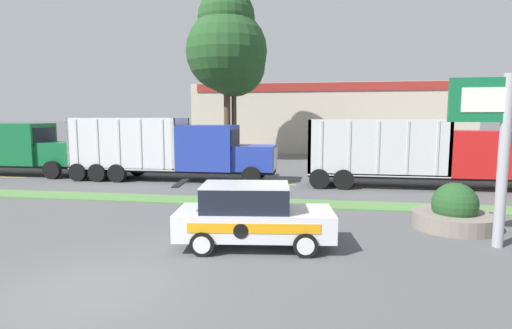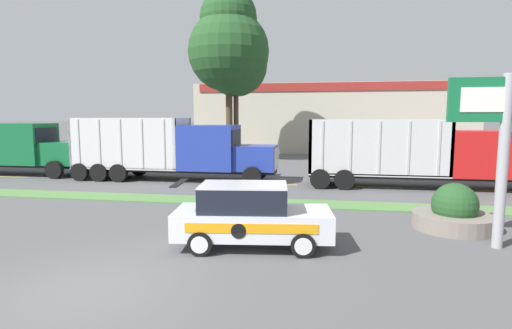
{
  "view_description": "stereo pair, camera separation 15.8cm",
  "coord_description": "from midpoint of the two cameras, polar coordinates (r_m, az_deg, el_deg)",
  "views": [
    {
      "loc": [
        4.67,
        -7.28,
        3.6
      ],
      "look_at": [
        2.1,
        8.63,
        1.69
      ],
      "focal_mm": 28.0,
      "sensor_mm": 36.0,
      "label": 1
    },
    {
      "loc": [
        4.83,
        -7.26,
        3.6
      ],
      "look_at": [
        2.1,
        8.63,
        1.69
      ],
      "focal_mm": 28.0,
      "sensor_mm": 36.0,
      "label": 2
    }
  ],
  "objects": [
    {
      "name": "ground_plane",
      "position": [
        9.4,
        -23.01,
        -16.32
      ],
      "size": [
        600.0,
        600.0,
        0.0
      ],
      "primitive_type": "plane",
      "color": "#515154"
    },
    {
      "name": "dump_truck_trail",
      "position": [
        23.04,
        -9.61,
        1.81
      ],
      "size": [
        11.74,
        2.83,
        3.56
      ],
      "color": "black",
      "rests_on": "ground_plane"
    },
    {
      "name": "tree_behind_centre",
      "position": [
        33.27,
        -3.35,
        14.9
      ],
      "size": [
        5.13,
        5.13,
        11.67
      ],
      "color": "#473828",
      "rests_on": "ground_plane"
    },
    {
      "name": "centre_line_6",
      "position": [
        21.63,
        16.76,
        -3.1
      ],
      "size": [
        2.4,
        0.14,
        0.01
      ],
      "primitive_type": "cube",
      "color": "yellow",
      "rests_on": "ground_plane"
    },
    {
      "name": "centre_line_3",
      "position": [
        25.23,
        -22.78,
        -1.97
      ],
      "size": [
        2.4,
        0.14,
        0.01
      ],
      "primitive_type": "cube",
      "color": "yellow",
      "rests_on": "ground_plane"
    },
    {
      "name": "centre_line_2",
      "position": [
        28.46,
        -32.05,
        -1.54
      ],
      "size": [
        2.4,
        0.14,
        0.01
      ],
      "primitive_type": "cube",
      "color": "yellow",
      "rests_on": "ground_plane"
    },
    {
      "name": "centre_line_5",
      "position": [
        21.58,
        2.39,
        -2.84
      ],
      "size": [
        2.4,
        0.14,
        0.01
      ],
      "primitive_type": "cube",
      "color": "yellow",
      "rests_on": "ground_plane"
    },
    {
      "name": "dump_truck_lead",
      "position": [
        22.39,
        26.08,
        0.95
      ],
      "size": [
        12.46,
        2.63,
        3.49
      ],
      "color": "black",
      "rests_on": "ground_plane"
    },
    {
      "name": "stone_planter",
      "position": [
        14.57,
        26.19,
        -6.24
      ],
      "size": [
        2.59,
        2.59,
        1.5
      ],
      "color": "slate",
      "rests_on": "ground_plane"
    },
    {
      "name": "centre_line_7",
      "position": [
        22.99,
        30.24,
        -3.17
      ],
      "size": [
        2.4,
        0.14,
        0.01
      ],
      "primitive_type": "cube",
      "color": "yellow",
      "rests_on": "ground_plane"
    },
    {
      "name": "dump_truck_mid",
      "position": [
        29.36,
        -31.77,
        1.84
      ],
      "size": [
        11.84,
        2.63,
        3.54
      ],
      "color": "black",
      "rests_on": "ground_plane"
    },
    {
      "name": "store_building_backdrop",
      "position": [
        45.3,
        9.99,
        6.51
      ],
      "size": [
        27.41,
        12.1,
        6.96
      ],
      "color": "#BCB29E",
      "rests_on": "ground_plane"
    },
    {
      "name": "tree_behind_left",
      "position": [
        33.13,
        -4.36,
        16.89
      ],
      "size": [
        6.47,
        6.47,
        13.66
      ],
      "color": "#473828",
      "rests_on": "ground_plane"
    },
    {
      "name": "rally_car",
      "position": [
        11.17,
        -1.0,
        -7.24
      ],
      "size": [
        4.49,
        2.25,
        1.8
      ],
      "color": "silver",
      "rests_on": "ground_plane"
    },
    {
      "name": "store_sign_post",
      "position": [
        12.7,
        31.82,
        4.94
      ],
      "size": [
        2.98,
        0.28,
        4.77
      ],
      "color": "#9E9EA3",
      "rests_on": "ground_plane"
    },
    {
      "name": "grass_verge",
      "position": [
        17.4,
        -6.88,
        -5.13
      ],
      "size": [
        120.0,
        1.57,
        0.06
      ],
      "primitive_type": "cube",
      "color": "#517F42",
      "rests_on": "ground_plane"
    },
    {
      "name": "centre_line_4",
      "position": [
        22.85,
        -11.19,
        -2.43
      ],
      "size": [
        2.4,
        0.14,
        0.01
      ],
      "primitive_type": "cube",
      "color": "yellow",
      "rests_on": "ground_plane"
    }
  ]
}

